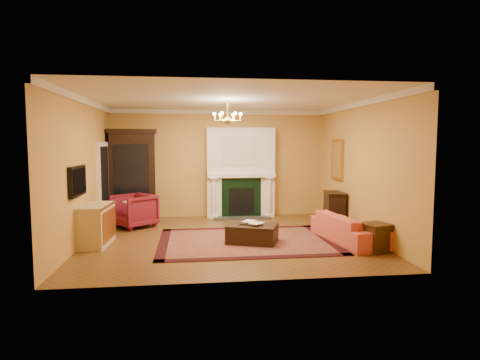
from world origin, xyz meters
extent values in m
cube|color=brown|center=(0.00, 0.00, -0.01)|extent=(6.00, 5.50, 0.02)
cube|color=silver|center=(0.00, 0.00, 3.01)|extent=(6.00, 5.50, 0.02)
cube|color=gold|center=(0.00, 2.76, 1.50)|extent=(6.00, 0.02, 3.00)
cube|color=gold|center=(0.00, -2.76, 1.50)|extent=(6.00, 0.02, 3.00)
cube|color=gold|center=(-3.01, 0.00, 1.50)|extent=(0.02, 5.50, 3.00)
cube|color=gold|center=(3.01, 0.00, 1.50)|extent=(0.02, 5.50, 3.00)
cube|color=white|center=(0.60, 2.59, 1.25)|extent=(1.90, 0.32, 2.50)
cube|color=silver|center=(0.60, 2.42, 1.85)|extent=(1.10, 0.01, 0.80)
cube|color=black|center=(0.60, 2.42, 0.55)|extent=(1.10, 0.02, 1.10)
cube|color=black|center=(0.60, 2.42, 0.45)|extent=(0.70, 0.02, 0.75)
cube|color=#333333|center=(0.60, 2.30, 0.02)|extent=(1.60, 0.50, 0.04)
cube|color=white|center=(0.60, 2.53, 1.18)|extent=(1.90, 0.44, 0.10)
cylinder|color=white|center=(-0.18, 2.41, 0.59)|extent=(0.14, 0.14, 1.18)
cylinder|color=white|center=(1.38, 2.41, 0.59)|extent=(0.14, 0.14, 1.18)
cube|color=silver|center=(0.00, 2.71, 2.94)|extent=(6.00, 0.08, 0.12)
cube|color=silver|center=(-2.96, 0.00, 2.94)|extent=(0.08, 5.50, 0.12)
cube|color=silver|center=(2.96, 0.00, 2.94)|extent=(0.08, 5.50, 0.12)
cube|color=white|center=(-2.96, 1.70, 1.05)|extent=(0.08, 1.05, 2.10)
cube|color=black|center=(-2.92, 1.70, 1.02)|extent=(0.02, 0.85, 1.95)
cube|color=black|center=(-2.95, -0.60, 1.35)|extent=(0.08, 0.95, 0.58)
cube|color=black|center=(-2.90, -0.60, 1.35)|extent=(0.01, 0.85, 0.48)
cube|color=#CA8934|center=(2.97, 1.40, 1.65)|extent=(0.05, 0.76, 1.05)
cube|color=white|center=(2.94, 1.40, 1.65)|extent=(0.01, 0.62, 0.90)
cylinder|color=gold|center=(0.00, 0.00, 2.80)|extent=(0.03, 0.03, 0.40)
sphere|color=gold|center=(0.00, 0.00, 2.55)|extent=(0.16, 0.16, 0.16)
sphere|color=#FFE5B2|center=(0.28, 0.00, 2.69)|extent=(0.07, 0.07, 0.07)
sphere|color=#FFE5B2|center=(0.14, 0.24, 2.69)|extent=(0.07, 0.07, 0.07)
sphere|color=#FFE5B2|center=(-0.14, 0.24, 2.69)|extent=(0.07, 0.07, 0.07)
sphere|color=#FFE5B2|center=(-0.28, 0.00, 2.69)|extent=(0.07, 0.07, 0.07)
sphere|color=#FFE5B2|center=(-0.14, -0.24, 2.69)|extent=(0.07, 0.07, 0.07)
sphere|color=#FFE5B2|center=(0.14, -0.24, 2.69)|extent=(0.07, 0.07, 0.07)
cube|color=#4E1015|center=(0.36, -0.30, 0.01)|extent=(3.66, 2.75, 0.01)
cube|color=black|center=(-2.35, 2.49, 1.17)|extent=(1.22, 0.65, 2.34)
imported|color=maroon|center=(-2.20, 1.45, 0.45)|extent=(1.20, 1.20, 0.90)
cylinder|color=black|center=(-2.23, 1.24, 0.02)|extent=(0.27, 0.27, 0.04)
cylinder|color=black|center=(-2.23, 1.24, 0.34)|extent=(0.06, 0.06, 0.61)
cylinder|color=white|center=(-2.23, 1.24, 0.66)|extent=(0.38, 0.38, 0.03)
cube|color=#BFAB8B|center=(-2.73, -0.22, 0.41)|extent=(0.59, 1.14, 0.83)
imported|color=#E65F49|center=(2.48, -0.62, 0.39)|extent=(0.86, 2.07, 0.78)
cube|color=#331D0E|center=(2.72, -1.40, 0.26)|extent=(0.56, 0.56, 0.52)
cube|color=black|center=(2.78, 1.03, 0.41)|extent=(0.53, 0.80, 0.82)
cube|color=black|center=(0.47, -0.44, 0.20)|extent=(1.18, 1.03, 0.37)
cube|color=black|center=(0.42, -0.37, 0.40)|extent=(0.45, 0.38, 0.03)
imported|color=gray|center=(0.32, -0.27, 0.57)|extent=(0.22, 0.14, 0.32)
imported|color=gray|center=(0.47, -0.45, 0.56)|extent=(0.17, 0.17, 0.30)
cylinder|color=tan|center=(-0.02, 2.53, 1.27)|extent=(0.11, 0.11, 0.09)
cone|color=#0F3A18|center=(-0.02, 2.53, 1.48)|extent=(0.15, 0.15, 0.33)
cylinder|color=tan|center=(1.26, 2.53, 1.28)|extent=(0.12, 0.12, 0.10)
cone|color=#0F3A18|center=(1.26, 2.53, 1.52)|extent=(0.18, 0.18, 0.38)
camera|label=1|loc=(-0.77, -8.56, 2.07)|focal=30.00mm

